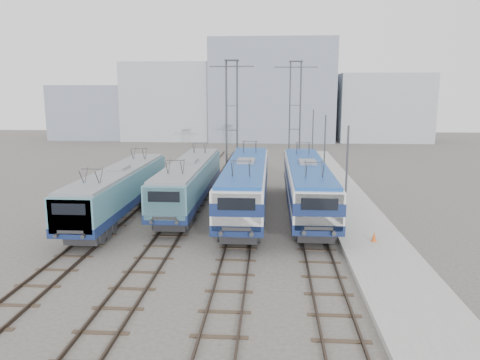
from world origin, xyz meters
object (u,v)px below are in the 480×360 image
(locomotive_far_left, at_px, (119,188))
(catenary_tower_east, at_px, (295,114))
(safety_cone, at_px, (374,236))
(catenary_tower_west, at_px, (232,114))
(mast_mid, at_px, (324,156))
(locomotive_center_left, at_px, (189,180))
(locomotive_center_right, at_px, (246,182))
(mast_rear, at_px, (313,142))
(mast_front, at_px, (346,184))
(locomotive_far_right, at_px, (307,183))

(locomotive_far_left, xyz_separation_m, catenary_tower_east, (13.25, 17.80, 4.50))
(locomotive_far_left, distance_m, safety_cone, 17.80)
(catenary_tower_west, xyz_separation_m, mast_mid, (8.60, -8.00, -3.14))
(locomotive_center_left, height_order, locomotive_center_right, locomotive_center_right)
(safety_cone, bearing_deg, locomotive_center_left, 145.66)
(locomotive_far_left, bearing_deg, catenary_tower_west, 66.87)
(mast_rear, bearing_deg, catenary_tower_west, -155.06)
(catenary_tower_west, bearing_deg, locomotive_center_left, -100.14)
(locomotive_center_left, distance_m, mast_front, 13.21)
(locomotive_center_right, distance_m, mast_front, 8.68)
(locomotive_far_right, relative_size, mast_mid, 2.63)
(mast_mid, distance_m, safety_cone, 13.48)
(locomotive_far_left, height_order, safety_cone, locomotive_far_left)
(locomotive_center_left, distance_m, mast_rear, 19.86)
(catenary_tower_east, relative_size, safety_cone, 20.09)
(locomotive_far_right, relative_size, mast_rear, 2.63)
(locomotive_far_left, xyz_separation_m, catenary_tower_west, (6.75, 15.80, 4.50))
(mast_mid, bearing_deg, locomotive_far_left, -153.06)
(catenary_tower_east, bearing_deg, locomotive_center_left, -120.97)
(mast_front, relative_size, mast_mid, 1.00)
(catenary_tower_west, xyz_separation_m, safety_cone, (10.18, -21.07, -6.04))
(locomotive_far_left, relative_size, mast_front, 2.44)
(locomotive_far_right, xyz_separation_m, safety_cone, (3.43, -7.21, -1.75))
(locomotive_far_right, relative_size, mast_front, 2.63)
(catenary_tower_west, bearing_deg, mast_rear, 24.94)
(locomotive_center_right, xyz_separation_m, mast_rear, (6.35, 18.19, 1.10))
(catenary_tower_east, bearing_deg, catenary_tower_west, -162.90)
(locomotive_far_left, height_order, mast_rear, mast_rear)
(locomotive_far_right, xyz_separation_m, catenary_tower_west, (-6.75, 13.86, 4.29))
(mast_mid, bearing_deg, catenary_tower_west, 137.07)
(catenary_tower_east, bearing_deg, locomotive_far_right, -89.10)
(locomotive_far_left, xyz_separation_m, mast_rear, (15.35, 19.80, 1.36))
(locomotive_far_left, height_order, mast_front, mast_front)
(locomotive_center_right, xyz_separation_m, mast_mid, (6.35, 6.19, 1.10))
(locomotive_center_left, xyz_separation_m, safety_cone, (12.43, -8.49, -1.60))
(locomotive_center_right, relative_size, mast_rear, 2.69)
(mast_front, bearing_deg, catenary_tower_west, 113.27)
(locomotive_far_left, height_order, catenary_tower_west, catenary_tower_west)
(locomotive_center_right, height_order, mast_front, mast_front)
(mast_front, bearing_deg, locomotive_center_left, 145.64)
(locomotive_far_right, bearing_deg, locomotive_far_left, -171.81)
(locomotive_center_left, distance_m, safety_cone, 15.14)
(locomotive_center_left, xyz_separation_m, catenary_tower_west, (2.25, 12.58, 4.45))
(locomotive_far_left, bearing_deg, locomotive_center_right, 10.16)
(mast_front, distance_m, mast_mid, 12.00)
(mast_mid, height_order, safety_cone, mast_mid)
(locomotive_center_left, height_order, catenary_tower_west, catenary_tower_west)
(mast_front, bearing_deg, mast_mid, 90.00)
(locomotive_center_left, distance_m, locomotive_center_right, 4.78)
(locomotive_center_left, relative_size, safety_cone, 29.44)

